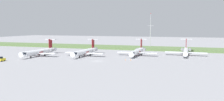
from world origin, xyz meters
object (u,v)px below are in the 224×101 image
Objects in this scene: antenna_mast at (150,34)px; safety_cone_mid_marker at (131,60)px; safety_cone_front_marker at (125,60)px; regional_jet_second at (86,51)px; regional_jet_nearest at (40,52)px; regional_jet_third at (138,51)px; regional_jet_fourth at (186,51)px; baggage_tug at (2,59)px.

safety_cone_mid_marker is at bearing -89.56° from antenna_mast.
regional_jet_second is at bearing 160.06° from safety_cone_front_marker.
regional_jet_nearest is at bearing 179.33° from safety_cone_front_marker.
regional_jet_nearest is 25.69m from regional_jet_second.
regional_jet_nearest is at bearing -158.83° from regional_jet_third.
regional_jet_nearest is 1.00× the size of regional_jet_second.
antenna_mast is 63.22m from safety_cone_mid_marker.
regional_jet_nearest is 1.18× the size of antenna_mast.
regional_jet_fourth is 56.36× the size of safety_cone_front_marker.
antenna_mast reaches higher than regional_jet_second.
regional_jet_second is 29.57m from safety_cone_mid_marker.
regional_jet_nearest is 49.91m from safety_cone_front_marker.
antenna_mast is at bearing 89.54° from regional_jet_third.
regional_jet_fourth is (53.47, 20.54, 0.00)m from regional_jet_second.
regional_jet_second is at bearing 47.18° from baggage_tug.
antenna_mast is 47.82× the size of safety_cone_front_marker.
regional_jet_third reaches higher than baggage_tug.
antenna_mast is at bearing 90.44° from safety_cone_mid_marker.
antenna_mast is 47.82× the size of safety_cone_mid_marker.
regional_jet_second reaches higher than safety_cone_front_marker.
regional_jet_third is at bearing -160.35° from regional_jet_fourth.
antenna_mast is 8.22× the size of baggage_tug.
baggage_tug is 59.16m from safety_cone_front_marker.
regional_jet_nearest reaches higher than baggage_tug.
regional_jet_third is 9.69× the size of baggage_tug.
regional_jet_nearest and regional_jet_fourth have the same top height.
safety_cone_mid_marker is at bearing -130.97° from regional_jet_fourth.
regional_jet_fourth is 1.18× the size of antenna_mast.
safety_cone_mid_marker is (57.37, 22.91, -0.73)m from baggage_tug.
antenna_mast reaches higher than regional_jet_third.
regional_jet_fourth is (77.63, 29.28, 0.00)m from regional_jet_nearest.
baggage_tug is at bearing -158.23° from safety_cone_mid_marker.
regional_jet_third is at bearing 37.05° from baggage_tug.
antenna_mast is (-25.75, 33.23, 8.33)m from regional_jet_fourth.
regional_jet_nearest is 1.00× the size of regional_jet_fourth.
antenna_mast is 102.95m from baggage_tug.
regional_jet_third is (51.55, 19.96, 0.00)m from regional_jet_nearest.
regional_jet_second is 57.28m from regional_jet_fourth.
safety_cone_front_marker is at bearing 21.98° from baggage_tug.
safety_cone_front_marker is at bearing -91.84° from antenna_mast.
regional_jet_third is 43.35m from antenna_mast.
safety_cone_mid_marker is at bearing 21.77° from baggage_tug.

